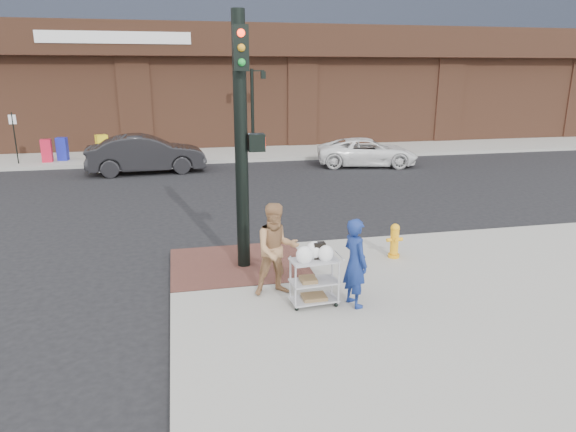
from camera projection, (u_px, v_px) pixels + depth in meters
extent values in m
plane|color=black|center=(275.00, 285.00, 10.08)|extent=(220.00, 220.00, 0.00)
cube|color=#989690|center=(349.00, 120.00, 42.70)|extent=(65.00, 36.00, 0.15)
cube|color=#512C26|center=(239.00, 264.00, 10.76)|extent=(2.80, 2.40, 0.01)
cylinder|color=black|center=(252.00, 111.00, 24.94)|extent=(0.16, 0.16, 4.00)
cube|color=black|center=(252.00, 71.00, 24.42)|extent=(1.20, 0.06, 0.06)
cube|color=black|center=(240.00, 75.00, 24.36)|extent=(0.22, 0.22, 0.35)
cube|color=black|center=(263.00, 75.00, 24.58)|extent=(0.22, 0.22, 0.35)
cylinder|color=black|center=(15.00, 138.00, 22.08)|extent=(0.05, 0.05, 2.20)
cylinder|color=black|center=(241.00, 145.00, 10.00)|extent=(0.26, 0.26, 5.00)
cube|color=black|center=(256.00, 142.00, 10.05)|extent=(0.32, 0.28, 0.34)
cube|color=#FF260C|center=(264.00, 142.00, 10.08)|extent=(0.02, 0.18, 0.22)
cube|color=black|center=(241.00, 48.00, 9.25)|extent=(0.28, 0.18, 0.80)
imported|color=navy|center=(355.00, 263.00, 8.68)|extent=(0.50, 0.64, 1.55)
imported|color=#A5774D|center=(277.00, 249.00, 9.12)|extent=(0.86, 0.69, 1.69)
imported|color=black|center=(146.00, 154.00, 20.94)|extent=(4.82, 1.99, 1.55)
imported|color=white|center=(367.00, 152.00, 22.52)|extent=(4.70, 2.92, 1.21)
cube|color=#A0A0A6|center=(315.00, 260.00, 8.67)|extent=(0.84, 0.51, 0.03)
cube|color=#A0A0A6|center=(314.00, 281.00, 8.78)|extent=(0.84, 0.51, 0.03)
cube|color=#A0A0A6|center=(314.00, 299.00, 8.87)|extent=(0.84, 0.51, 0.03)
cube|color=black|center=(319.00, 251.00, 8.69)|extent=(0.20, 0.13, 0.29)
cube|color=brown|center=(308.00, 280.00, 8.74)|extent=(0.27, 0.30, 0.07)
cube|color=brown|center=(314.00, 297.00, 8.86)|extent=(0.41, 0.32, 0.06)
cylinder|color=#F4A414|center=(394.00, 256.00, 11.14)|extent=(0.25, 0.25, 0.07)
cylinder|color=#F4A414|center=(394.00, 242.00, 11.05)|extent=(0.18, 0.18, 0.55)
sphere|color=#F4A414|center=(395.00, 228.00, 10.97)|extent=(0.20, 0.20, 0.20)
cylinder|color=#F4A414|center=(395.00, 240.00, 11.04)|extent=(0.36, 0.08, 0.08)
cube|color=red|center=(47.00, 151.00, 22.64)|extent=(0.44, 0.41, 1.00)
cube|color=yellow|center=(102.00, 147.00, 23.26)|extent=(0.60, 0.58, 1.11)
cube|color=#1921A6|center=(62.00, 149.00, 23.05)|extent=(0.48, 0.44, 1.02)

